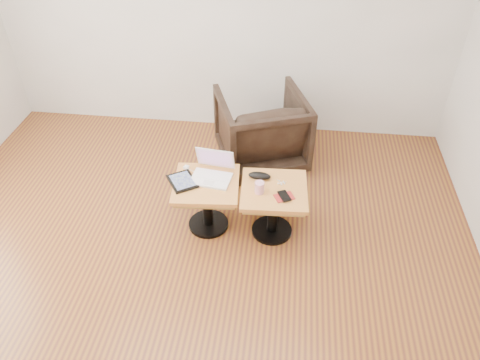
# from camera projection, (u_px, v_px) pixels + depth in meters

# --- Properties ---
(room_shell) EXTENTS (4.52, 4.52, 2.71)m
(room_shell) POSITION_uv_depth(u_px,v_px,m) (162.00, 129.00, 2.57)
(room_shell) COLOR #562B1D
(room_shell) RESTS_ON ground
(side_table_left) EXTENTS (0.54, 0.54, 0.46)m
(side_table_left) POSITION_uv_depth(u_px,v_px,m) (207.00, 194.00, 3.69)
(side_table_left) COLOR black
(side_table_left) RESTS_ON ground
(side_table_right) EXTENTS (0.53, 0.53, 0.46)m
(side_table_right) POSITION_uv_depth(u_px,v_px,m) (274.00, 200.00, 3.64)
(side_table_right) COLOR black
(side_table_right) RESTS_ON ground
(laptop) EXTENTS (0.34, 0.31, 0.21)m
(laptop) POSITION_uv_depth(u_px,v_px,m) (212.00, 172.00, 3.66)
(laptop) COLOR white
(laptop) RESTS_ON side_table_left
(tablet) EXTENTS (0.29, 0.31, 0.02)m
(tablet) POSITION_uv_depth(u_px,v_px,m) (182.00, 181.00, 3.62)
(tablet) COLOR black
(tablet) RESTS_ON side_table_left
(charging_adapter) EXTENTS (0.05, 0.05, 0.02)m
(charging_adapter) POSITION_uv_depth(u_px,v_px,m) (186.00, 167.00, 3.76)
(charging_adapter) COLOR white
(charging_adapter) RESTS_ON side_table_left
(glasses_case) EXTENTS (0.18, 0.09, 0.06)m
(glasses_case) POSITION_uv_depth(u_px,v_px,m) (260.00, 176.00, 3.64)
(glasses_case) COLOR black
(glasses_case) RESTS_ON side_table_right
(striped_cup) EXTENTS (0.09, 0.09, 0.09)m
(striped_cup) POSITION_uv_depth(u_px,v_px,m) (259.00, 188.00, 3.50)
(striped_cup) COLOR #D24576
(striped_cup) RESTS_ON side_table_right
(earbuds_tangle) EXTENTS (0.07, 0.06, 0.01)m
(earbuds_tangle) POSITION_uv_depth(u_px,v_px,m) (281.00, 183.00, 3.61)
(earbuds_tangle) COLOR white
(earbuds_tangle) RESTS_ON side_table_right
(phone_on_sleeve) EXTENTS (0.17, 0.15, 0.02)m
(phone_on_sleeve) POSITION_uv_depth(u_px,v_px,m) (284.00, 196.00, 3.48)
(phone_on_sleeve) COLOR maroon
(phone_on_sleeve) RESTS_ON side_table_right
(armchair) EXTENTS (0.99, 1.00, 0.72)m
(armchair) POSITION_uv_depth(u_px,v_px,m) (261.00, 130.00, 4.39)
(armchair) COLOR #2F231A
(armchair) RESTS_ON ground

